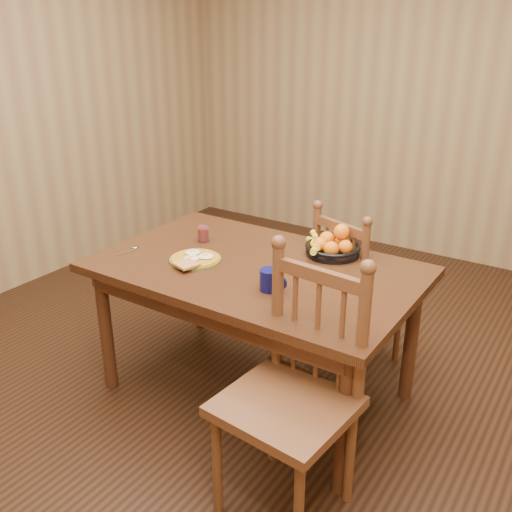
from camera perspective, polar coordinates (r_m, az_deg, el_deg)
The scene contains 10 objects.
room at distance 2.67m, azimuth 0.00°, elevation 10.98°, with size 4.52×5.02×2.72m.
dining_table at distance 2.88m, azimuth 0.00°, elevation -2.48°, with size 1.60×1.00×0.75m.
chair_far at distance 3.30m, azimuth 9.79°, elevation -3.31°, with size 0.54×0.52×0.95m.
chair_near at distance 2.31m, azimuth 3.67°, elevation -13.78°, with size 0.52×0.50×1.07m.
breakfast_plate at distance 2.91m, azimuth -6.13°, elevation -0.28°, with size 0.26×0.30×0.04m.
fork at distance 2.85m, azimuth -4.97°, elevation -0.94°, with size 0.05×0.18×0.00m.
spoon at distance 3.12m, azimuth -12.26°, elevation 0.74°, with size 0.05×0.16×0.01m.
coffee_mug at distance 2.57m, azimuth 1.45°, elevation -2.41°, with size 0.13×0.09×0.10m.
juice_glass at distance 3.16m, azimuth -5.30°, elevation 2.20°, with size 0.06×0.06×0.09m.
fruit_bowl at distance 2.99m, azimuth 7.61°, elevation 1.02°, with size 0.32×0.32×0.17m.
Camera 1 is at (1.44, -2.18, 1.89)m, focal length 40.00 mm.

